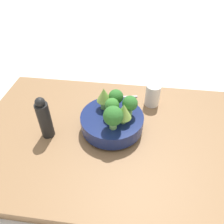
# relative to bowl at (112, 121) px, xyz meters

# --- Properties ---
(ground_plane) EXTENTS (6.00, 6.00, 0.00)m
(ground_plane) POSITION_rel_bowl_xyz_m (0.01, 0.03, -0.08)
(ground_plane) COLOR silver
(table) EXTENTS (1.07, 0.70, 0.04)m
(table) POSITION_rel_bowl_xyz_m (0.01, 0.03, -0.06)
(table) COLOR olive
(table) RESTS_ON ground_plane
(bowl) EXTENTS (0.25, 0.25, 0.07)m
(bowl) POSITION_rel_bowl_xyz_m (0.00, 0.00, 0.00)
(bowl) COLOR navy
(bowl) RESTS_ON table
(romanesco_piece_far) EXTENTS (0.06, 0.06, 0.09)m
(romanesco_piece_far) POSITION_rel_bowl_xyz_m (-0.05, 0.03, 0.08)
(romanesco_piece_far) COLOR #6BA34C
(romanesco_piece_far) RESTS_ON bowl
(broccoli_floret_center) EXTENTS (0.05, 0.05, 0.08)m
(broccoli_floret_center) POSITION_rel_bowl_xyz_m (-0.00, -0.00, 0.08)
(broccoli_floret_center) COLOR #7AB256
(broccoli_floret_center) RESTS_ON bowl
(broccoli_floret_left) EXTENTS (0.06, 0.06, 0.09)m
(broccoli_floret_left) POSITION_rel_bowl_xyz_m (-0.06, -0.02, 0.08)
(broccoli_floret_left) COLOR #7AB256
(broccoli_floret_left) RESTS_ON bowl
(broccoli_floret_back) EXTENTS (0.07, 0.07, 0.09)m
(broccoli_floret_back) POSITION_rel_bowl_xyz_m (-0.01, 0.06, 0.09)
(broccoli_floret_back) COLOR #7AB256
(broccoli_floret_back) RESTS_ON bowl
(romanesco_piece_near) EXTENTS (0.06, 0.06, 0.09)m
(romanesco_piece_near) POSITION_rel_bowl_xyz_m (0.04, -0.04, 0.09)
(romanesco_piece_near) COLOR #6BA34C
(romanesco_piece_near) RESTS_ON bowl
(broccoli_floret_front) EXTENTS (0.06, 0.06, 0.08)m
(broccoli_floret_front) POSITION_rel_bowl_xyz_m (-0.01, -0.06, 0.08)
(broccoli_floret_front) COLOR #609347
(broccoli_floret_front) RESTS_ON bowl
(cup) EXTENTS (0.06, 0.06, 0.10)m
(cup) POSITION_rel_bowl_xyz_m (-0.16, -0.18, 0.01)
(cup) COLOR silver
(cup) RESTS_ON table
(pepper_mill) EXTENTS (0.05, 0.05, 0.18)m
(pepper_mill) POSITION_rel_bowl_xyz_m (0.24, 0.06, 0.05)
(pepper_mill) COLOR black
(pepper_mill) RESTS_ON table
(fork) EXTENTS (0.17, 0.04, 0.01)m
(fork) POSITION_rel_bowl_xyz_m (-0.01, -0.21, -0.04)
(fork) COLOR #B2B2B7
(fork) RESTS_ON table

